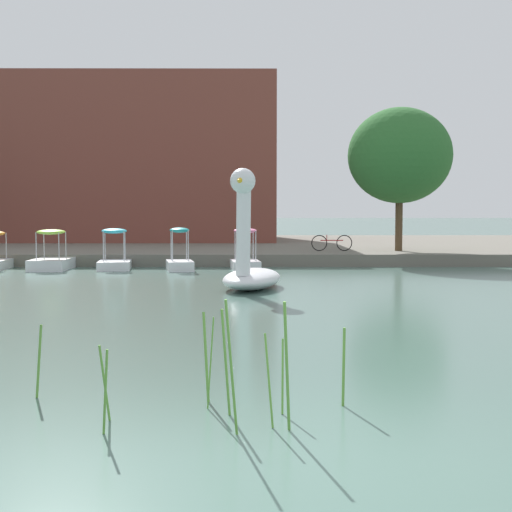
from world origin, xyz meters
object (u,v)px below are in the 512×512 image
(pedal_boat_pink, at_px, (245,257))
(pedal_boat_lime, at_px, (52,258))
(pedal_boat_cyan, at_px, (115,258))
(pedal_boat_teal, at_px, (180,259))
(bicycle_parked, at_px, (332,243))
(swan_boat, at_px, (250,263))
(tree_broadleaf_left, at_px, (400,156))

(pedal_boat_pink, xyz_separation_m, pedal_boat_lime, (-7.38, 0.17, -0.05))
(pedal_boat_pink, distance_m, pedal_boat_cyan, 5.00)
(pedal_boat_pink, xyz_separation_m, pedal_boat_cyan, (-4.99, 0.23, -0.07))
(pedal_boat_teal, bearing_deg, pedal_boat_cyan, 171.05)
(pedal_boat_teal, xyz_separation_m, pedal_boat_lime, (-4.91, 0.34, 0.01))
(pedal_boat_cyan, distance_m, pedal_boat_lime, 2.39)
(bicycle_parked, bearing_deg, pedal_boat_teal, -146.37)
(pedal_boat_teal, xyz_separation_m, bicycle_parked, (6.19, 4.12, 0.41))
(pedal_boat_lime, relative_size, bicycle_parked, 1.29)
(swan_boat, relative_size, pedal_boat_teal, 1.82)
(pedal_boat_cyan, xyz_separation_m, tree_broadleaf_left, (11.65, 3.79, 4.20))
(swan_boat, xyz_separation_m, bicycle_parked, (3.52, 10.67, 0.10))
(tree_broadleaf_left, bearing_deg, pedal_boat_pink, -148.91)
(swan_boat, distance_m, bicycle_parked, 11.24)
(bicycle_parked, bearing_deg, pedal_boat_lime, -161.22)
(pedal_boat_cyan, bearing_deg, tree_broadleaf_left, 18.02)
(pedal_boat_pink, height_order, pedal_boat_cyan, pedal_boat_pink)
(pedal_boat_pink, bearing_deg, bicycle_parked, 46.64)
(pedal_boat_pink, relative_size, pedal_boat_teal, 1.01)
(pedal_boat_cyan, height_order, bicycle_parked, pedal_boat_cyan)
(pedal_boat_teal, xyz_separation_m, tree_broadleaf_left, (9.12, 4.19, 4.19))
(pedal_boat_pink, relative_size, bicycle_parked, 1.07)
(pedal_boat_pink, bearing_deg, swan_boat, -88.25)
(pedal_boat_pink, bearing_deg, pedal_boat_cyan, 177.41)
(pedal_boat_cyan, relative_size, pedal_boat_lime, 0.89)
(pedal_boat_cyan, distance_m, tree_broadleaf_left, 12.95)
(swan_boat, xyz_separation_m, pedal_boat_lime, (-7.58, 6.89, -0.31))
(pedal_boat_lime, relative_size, tree_broadleaf_left, 0.37)
(pedal_boat_teal, relative_size, pedal_boat_lime, 0.82)
(pedal_boat_pink, distance_m, pedal_boat_teal, 2.47)
(pedal_boat_lime, xyz_separation_m, tree_broadleaf_left, (14.03, 3.84, 4.18))
(swan_boat, bearing_deg, bicycle_parked, 71.73)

